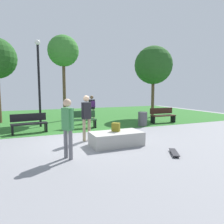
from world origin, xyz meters
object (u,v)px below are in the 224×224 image
object	(u,v)px
skateboard_by_ledge	(174,152)
pedestrian_with_backpack	(92,106)
park_bench_by_oak	(163,115)
concrete_ledge	(116,139)
trash_bin	(143,119)
tree_tall_oak	(153,65)
park_bench_near_path	(29,123)
skater_watching	(86,114)
park_bench_far_left	(81,119)
lamp_post	(39,75)
backpack_on_ledge	(116,127)
skater_performing_trick	(68,124)
tree_young_birch	(63,52)

from	to	relation	value
skateboard_by_ledge	pedestrian_with_backpack	size ratio (longest dim) A/B	0.47
park_bench_by_oak	pedestrian_with_backpack	world-z (taller)	pedestrian_with_backpack
concrete_ledge	skateboard_by_ledge	xyz separation A→B (m)	(1.24, -1.69, -0.18)
trash_bin	pedestrian_with_backpack	xyz separation A→B (m)	(-2.23, 2.39, 0.61)
tree_tall_oak	trash_bin	world-z (taller)	tree_tall_oak
park_bench_near_path	pedestrian_with_backpack	distance (m)	4.20
skater_watching	park_bench_near_path	size ratio (longest dim) A/B	1.10
park_bench_by_oak	park_bench_near_path	xyz separation A→B (m)	(-7.66, -0.05, 0.00)
park_bench_near_path	park_bench_far_left	bearing A→B (deg)	5.78
skater_watching	lamp_post	distance (m)	4.59
skateboard_by_ledge	pedestrian_with_backpack	xyz separation A→B (m)	(-0.48, 7.15, 0.94)
backpack_on_ledge	pedestrian_with_backpack	distance (m)	5.41
skater_watching	concrete_ledge	bearing A→B (deg)	-51.64
skateboard_by_ledge	park_bench_by_oak	bearing A→B (deg)	56.44
backpack_on_ledge	pedestrian_with_backpack	xyz separation A→B (m)	(0.73, 5.34, 0.36)
park_bench_by_oak	park_bench_near_path	distance (m)	7.66
skater_watching	lamp_post	xyz separation A→B (m)	(-1.51, 3.97, 1.73)
concrete_ledge	lamp_post	size ratio (longest dim) A/B	0.40
concrete_ledge	skater_performing_trick	size ratio (longest dim) A/B	1.06
skater_watching	park_bench_near_path	bearing A→B (deg)	130.24
park_bench_near_path	lamp_post	xyz separation A→B (m)	(0.59, 1.50, 2.32)
skateboard_by_ledge	tree_young_birch	world-z (taller)	tree_young_birch
trash_bin	skater_watching	bearing A→B (deg)	-152.21
concrete_ledge	tree_tall_oak	distance (m)	9.08
skater_watching	pedestrian_with_backpack	world-z (taller)	skater_watching
concrete_ledge	skateboard_by_ledge	distance (m)	2.11
skater_watching	park_bench_near_path	xyz separation A→B (m)	(-2.09, 2.47, -0.59)
backpack_on_ledge	park_bench_by_oak	distance (m)	5.85
skater_performing_trick	lamp_post	bearing A→B (deg)	94.17
tree_tall_oak	pedestrian_with_backpack	bearing A→B (deg)	-172.70
backpack_on_ledge	lamp_post	distance (m)	5.86
backpack_on_ledge	trash_bin	distance (m)	4.19
concrete_ledge	park_bench_by_oak	world-z (taller)	park_bench_by_oak
concrete_ledge	skater_watching	xyz separation A→B (m)	(-0.83, 1.05, 0.82)
backpack_on_ledge	tree_young_birch	world-z (taller)	tree_young_birch
skateboard_by_ledge	park_bench_near_path	distance (m)	6.69
park_bench_by_oak	tree_tall_oak	distance (m)	4.29
backpack_on_ledge	tree_young_birch	size ratio (longest dim) A/B	0.06
tree_young_birch	pedestrian_with_backpack	bearing A→B (deg)	-45.13
skater_performing_trick	park_bench_far_left	distance (m)	4.86
tree_young_birch	park_bench_far_left	bearing A→B (deg)	-84.43
concrete_ledge	pedestrian_with_backpack	distance (m)	5.56
skater_performing_trick	skater_watching	world-z (taller)	skater_watching
park_bench_near_path	concrete_ledge	bearing A→B (deg)	-50.31
pedestrian_with_backpack	park_bench_far_left	bearing A→B (deg)	-124.23
lamp_post	pedestrian_with_backpack	world-z (taller)	lamp_post
skateboard_by_ledge	concrete_ledge	bearing A→B (deg)	126.18
park_bench_near_path	trash_bin	world-z (taller)	park_bench_near_path
backpack_on_ledge	pedestrian_with_backpack	world-z (taller)	pedestrian_with_backpack
park_bench_near_path	tree_young_birch	distance (m)	5.70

